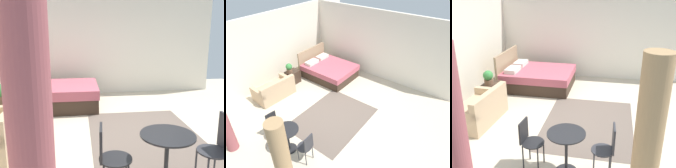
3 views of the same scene
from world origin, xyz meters
TOP-DOWN VIEW (x-y plane):
  - ground_plane at (0.00, 0.00)m, footprint 9.07×9.18m
  - wall_back at (0.00, 3.09)m, footprint 9.07×0.12m
  - wall_right at (3.04, 0.00)m, footprint 0.12×6.18m
  - area_rug at (-0.21, -0.23)m, footprint 2.53×1.95m
  - bed at (1.74, 1.54)m, footprint 1.59×2.03m
  - couch at (-0.58, 2.19)m, footprint 1.41×0.87m
  - nightstand at (0.47, 2.38)m, footprint 0.50×0.41m
  - potted_plant at (0.37, 2.40)m, footprint 0.25×0.25m
  - balcony_table at (-1.88, -0.04)m, footprint 0.62×0.62m
  - cafe_chair_near_window at (-1.81, 0.61)m, footprint 0.42×0.42m
  - cafe_chair_near_couch at (-1.84, -0.70)m, footprint 0.39×0.39m

SIDE VIEW (x-z plane):
  - ground_plane at x=0.00m, z-range -0.02..0.00m
  - area_rug at x=-0.21m, z-range 0.00..0.01m
  - nightstand at x=0.47m, z-range 0.00..0.52m
  - couch at x=-0.58m, z-range -0.11..0.65m
  - bed at x=1.74m, z-range -0.24..0.84m
  - balcony_table at x=-1.88m, z-range 0.14..0.89m
  - cafe_chair_near_window at x=-1.81m, z-range 0.10..0.94m
  - cafe_chair_near_couch at x=-1.84m, z-range 0.10..1.02m
  - potted_plant at x=0.37m, z-range 0.53..0.90m
  - wall_back at x=0.00m, z-range 0.00..2.75m
  - wall_right at x=3.04m, z-range 0.00..2.75m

